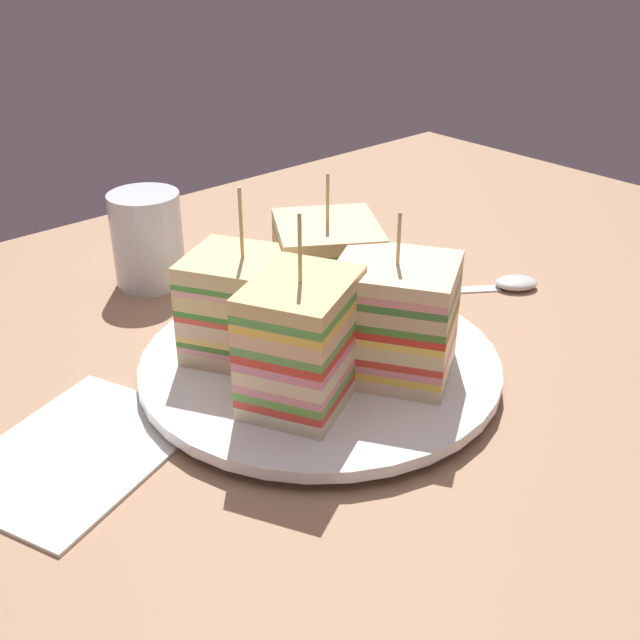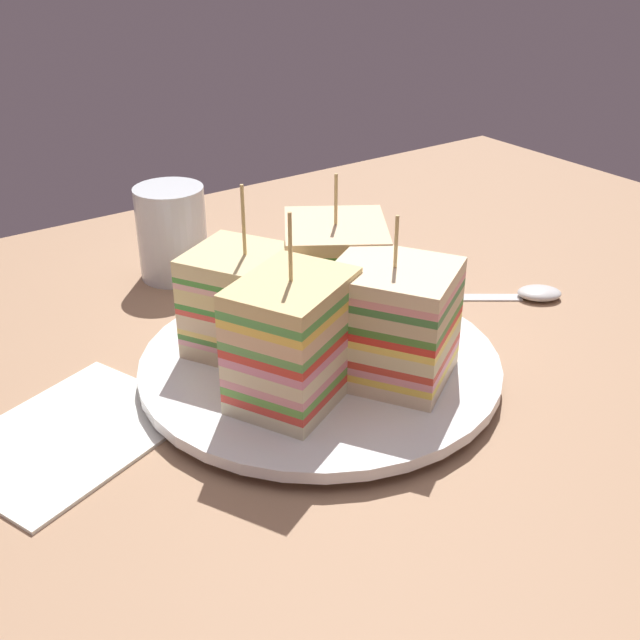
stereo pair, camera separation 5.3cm
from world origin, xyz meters
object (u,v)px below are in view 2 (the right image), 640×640
object	(u,v)px
sandwich_wedge_2	(248,303)
sandwich_wedge_0	(391,323)
chip_pile	(325,361)
drinking_glass	(173,238)
napkin	(69,434)
sandwich_wedge_1	(335,276)
spoon	(520,294)
plate	(320,365)
sandwich_wedge_3	(292,341)

from	to	relation	value
sandwich_wedge_2	sandwich_wedge_0	bearing A→B (deg)	6.15
sandwich_wedge_0	chip_pile	distance (cm)	5.32
drinking_glass	napkin	bearing A→B (deg)	-131.69
chip_pile	drinking_glass	distance (cm)	23.09
sandwich_wedge_1	spoon	bearing A→B (deg)	112.04
sandwich_wedge_2	napkin	xyz separation A→B (cm)	(-13.65, -0.70, -4.89)
spoon	drinking_glass	xyz separation A→B (cm)	(-21.72, 20.99, 3.14)
spoon	napkin	world-z (taller)	spoon
plate	sandwich_wedge_2	world-z (taller)	sandwich_wedge_2
sandwich_wedge_1	napkin	xyz separation A→B (cm)	(-20.81, -0.30, -5.22)
chip_pile	napkin	distance (cm)	17.03
sandwich_wedge_0	chip_pile	size ratio (longest dim) A/B	1.71
sandwich_wedge_2	spoon	distance (cm)	24.96
napkin	drinking_glass	size ratio (longest dim) A/B	1.70
sandwich_wedge_1	napkin	distance (cm)	21.45
plate	spoon	size ratio (longest dim) A/B	2.03
sandwich_wedge_1	chip_pile	bearing A→B (deg)	-9.27
spoon	drinking_glass	bearing A→B (deg)	171.28
plate	chip_pile	xyz separation A→B (cm)	(-0.84, -1.75, 1.47)
spoon	sandwich_wedge_1	bearing A→B (deg)	-155.08
sandwich_wedge_2	napkin	bearing A→B (deg)	-116.77
plate	sandwich_wedge_3	xyz separation A→B (cm)	(-4.18, -2.97, 4.70)
spoon	napkin	bearing A→B (deg)	-148.97
sandwich_wedge_0	sandwich_wedge_1	distance (cm)	7.96
sandwich_wedge_1	spoon	size ratio (longest dim) A/B	0.94
spoon	napkin	distance (cm)	38.00
sandwich_wedge_2	drinking_glass	distance (cm)	17.72
sandwich_wedge_1	sandwich_wedge_2	world-z (taller)	sandwich_wedge_2
sandwich_wedge_0	sandwich_wedge_3	world-z (taller)	sandwich_wedge_3
napkin	sandwich_wedge_3	bearing A→B (deg)	-25.48
sandwich_wedge_0	sandwich_wedge_2	xyz separation A→B (cm)	(-5.97, 8.26, -0.28)
sandwich_wedge_2	sandwich_wedge_3	size ratio (longest dim) A/B	0.97
sandwich_wedge_3	drinking_glass	xyz separation A→B (cm)	(3.34, 24.28, -2.05)
plate	spoon	xyz separation A→B (cm)	(20.88, 0.32, -0.48)
sandwich_wedge_2	napkin	distance (cm)	14.51
sandwich_wedge_1	sandwich_wedge_2	size ratio (longest dim) A/B	0.96
plate	chip_pile	world-z (taller)	chip_pile
sandwich_wedge_3	spoon	world-z (taller)	sandwich_wedge_3
sandwich_wedge_3	spoon	bearing A→B (deg)	-18.99
sandwich_wedge_1	sandwich_wedge_2	xyz separation A→B (cm)	(-7.16, 0.40, -0.33)
sandwich_wedge_1	napkin	size ratio (longest dim) A/B	0.84
sandwich_wedge_2	sandwich_wedge_3	world-z (taller)	sandwich_wedge_3
plate	sandwich_wedge_0	bearing A→B (deg)	-59.51
chip_pile	drinking_glass	xyz separation A→B (cm)	(-0.01, 23.05, 1.18)
spoon	napkin	size ratio (longest dim) A/B	0.89
sandwich_wedge_1	drinking_glass	size ratio (longest dim) A/B	1.43
sandwich_wedge_0	sandwich_wedge_1	size ratio (longest dim) A/B	0.97
chip_pile	sandwich_wedge_0	bearing A→B (deg)	-37.86
sandwich_wedge_0	chip_pile	world-z (taller)	sandwich_wedge_0
sandwich_wedge_1	spoon	xyz separation A→B (cm)	(17.09, -3.13, -5.06)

